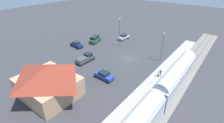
{
  "coord_description": "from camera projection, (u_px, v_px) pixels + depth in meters",
  "views": [
    {
      "loc": [
        -20.54,
        34.49,
        20.62
      ],
      "look_at": [
        1.58,
        5.68,
        1.0
      ],
      "focal_mm": 26.37,
      "sensor_mm": 36.0,
      "label": 1
    }
  ],
  "objects": [
    {
      "name": "light_pole_lot_center",
      "position": [
        119.0,
        29.0,
        49.98
      ],
      "size": [
        0.44,
        0.44,
        8.83
      ],
      "color": "#515156",
      "rests_on": "ground"
    },
    {
      "name": "railway_track",
      "position": [
        182.0,
        75.0,
        37.33
      ],
      "size": [
        4.8,
        70.0,
        0.3
      ],
      "color": "slate",
      "rests_on": "ground"
    },
    {
      "name": "pedestrian_waiting_far",
      "position": [
        158.0,
        73.0,
        36.05
      ],
      "size": [
        0.36,
        0.36,
        1.71
      ],
      "color": "#333338",
      "rests_on": "platform"
    },
    {
      "name": "light_pole_near_platform",
      "position": [
        163.0,
        44.0,
        41.47
      ],
      "size": [
        0.44,
        0.44,
        7.73
      ],
      "color": "#515156",
      "rests_on": "ground"
    },
    {
      "name": "sedan_blue",
      "position": [
        104.0,
        75.0,
        35.94
      ],
      "size": [
        4.54,
        2.35,
        1.74
      ],
      "color": "#283D9E",
      "rests_on": "ground"
    },
    {
      "name": "pedestrian_on_platform",
      "position": [
        161.0,
        72.0,
        36.27
      ],
      "size": [
        0.36,
        0.36,
        1.71
      ],
      "color": "#333338",
      "rests_on": "platform"
    },
    {
      "name": "pickup_charcoal",
      "position": [
        86.0,
        58.0,
        42.88
      ],
      "size": [
        2.21,
        5.49,
        2.14
      ],
      "color": "#47494F",
      "rests_on": "ground"
    },
    {
      "name": "platform",
      "position": [
        165.0,
        70.0,
        39.45
      ],
      "size": [
        3.2,
        46.0,
        0.3
      ],
      "color": "#A8A399",
      "rests_on": "ground"
    },
    {
      "name": "station_building",
      "position": [
        48.0,
        81.0,
        30.18
      ],
      "size": [
        11.36,
        9.46,
        6.03
      ],
      "color": "tan",
      "rests_on": "ground"
    },
    {
      "name": "suv_green",
      "position": [
        95.0,
        39.0,
        54.85
      ],
      "size": [
        3.02,
        5.22,
        2.22
      ],
      "color": "#236638",
      "rests_on": "ground"
    },
    {
      "name": "ground_plane",
      "position": [
        129.0,
        59.0,
        44.88
      ],
      "size": [
        200.0,
        200.0,
        0.0
      ],
      "primitive_type": "plane",
      "color": "#38383D"
    },
    {
      "name": "sedan_navy",
      "position": [
        76.0,
        44.0,
        51.52
      ],
      "size": [
        4.67,
        2.63,
        1.74
      ],
      "color": "navy",
      "rests_on": "ground"
    },
    {
      "name": "sedan_silver",
      "position": [
        124.0,
        37.0,
        57.53
      ],
      "size": [
        2.21,
        4.64,
        1.74
      ],
      "color": "silver",
      "rests_on": "ground"
    }
  ]
}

